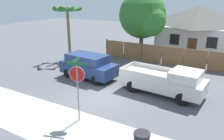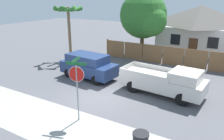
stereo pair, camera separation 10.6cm
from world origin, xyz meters
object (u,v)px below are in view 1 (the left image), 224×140
object	(u,v)px
oak_tree	(144,16)
palm_tree	(68,14)
red_suv	(88,66)
orange_pickup	(165,81)
house	(198,28)
stop_sign	(77,79)

from	to	relation	value
oak_tree	palm_tree	distance (m)	7.62
red_suv	orange_pickup	bearing A→B (deg)	4.66
house	orange_pickup	world-z (taller)	house
house	red_suv	size ratio (longest dim) A/B	1.93
palm_tree	stop_sign	bearing A→B (deg)	-47.81
oak_tree	house	bearing A→B (deg)	46.81
stop_sign	palm_tree	bearing A→B (deg)	115.41
oak_tree	red_suv	bearing A→B (deg)	-97.16
stop_sign	orange_pickup	bearing A→B (deg)	44.69
house	red_suv	world-z (taller)	house
house	palm_tree	world-z (taller)	palm_tree
orange_pickup	stop_sign	size ratio (longest dim) A/B	1.67
palm_tree	red_suv	xyz separation A→B (m)	(4.77, -3.51, -3.44)
stop_sign	house	bearing A→B (deg)	65.51
red_suv	orange_pickup	xyz separation A→B (m)	(6.04, -0.02, -0.10)
red_suv	orange_pickup	distance (m)	6.04
orange_pickup	oak_tree	bearing A→B (deg)	125.41
oak_tree	palm_tree	xyz separation A→B (m)	(-5.83, -4.90, 0.32)
house	red_suv	xyz separation A→B (m)	(-5.71, -13.37, -1.66)
palm_tree	orange_pickup	size ratio (longest dim) A/B	0.95
house	palm_tree	bearing A→B (deg)	-136.77
oak_tree	palm_tree	bearing A→B (deg)	-139.96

